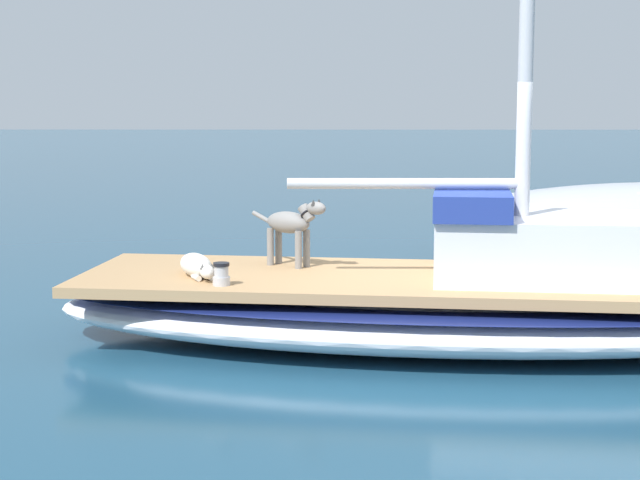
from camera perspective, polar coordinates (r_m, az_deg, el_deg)
The scene contains 6 objects.
ground_plane at distance 10.17m, azimuth 5.67°, elevation -5.65°, with size 120.00×120.00×0.00m, color navy.
sailboat_main at distance 10.09m, azimuth 5.70°, elevation -3.80°, with size 3.38×7.49×0.66m.
cabin_house at distance 10.00m, azimuth 12.16°, elevation -0.15°, with size 1.66×2.38×0.84m.
dog_grey at distance 10.49m, azimuth -1.55°, elevation 0.82°, with size 0.63×0.80×0.70m.
dog_white at distance 10.00m, azimuth -6.74°, elevation -1.41°, with size 0.91×0.48×0.22m.
deck_winch at distance 9.54m, azimuth -5.41°, elevation -1.90°, with size 0.16×0.16×0.21m.
Camera 1 is at (9.84, -0.94, 2.40)m, focal length 58.58 mm.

